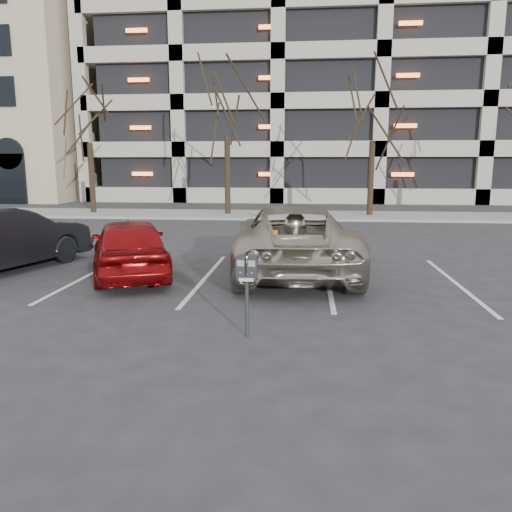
# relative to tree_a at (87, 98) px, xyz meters

# --- Properties ---
(ground) EXTENTS (140.00, 140.00, 0.00)m
(ground) POSITION_rel_tree_a_xyz_m (10.00, -16.00, -5.78)
(ground) COLOR #28282B
(ground) RESTS_ON ground
(sidewalk) EXTENTS (80.00, 4.00, 0.12)m
(sidewalk) POSITION_rel_tree_a_xyz_m (10.00, 0.00, -5.72)
(sidewalk) COLOR gray
(sidewalk) RESTS_ON ground
(stall_lines) EXTENTS (16.90, 5.20, 0.00)m
(stall_lines) POSITION_rel_tree_a_xyz_m (8.60, -13.70, -5.77)
(stall_lines) COLOR silver
(stall_lines) RESTS_ON ground
(parking_garage) EXTENTS (52.00, 20.00, 19.00)m
(parking_garage) POSITION_rel_tree_a_xyz_m (22.00, 17.84, 3.48)
(parking_garage) COLOR black
(parking_garage) RESTS_ON ground
(tree_a) EXTENTS (3.52, 3.52, 8.00)m
(tree_a) POSITION_rel_tree_a_xyz_m (0.00, 0.00, 0.00)
(tree_a) COLOR black
(tree_a) RESTS_ON ground
(tree_b) EXTENTS (3.84, 3.84, 8.73)m
(tree_b) POSITION_rel_tree_a_xyz_m (7.00, 0.00, 0.53)
(tree_b) COLOR black
(tree_b) RESTS_ON ground
(tree_c) EXTENTS (3.56, 3.56, 8.09)m
(tree_c) POSITION_rel_tree_a_xyz_m (14.00, 0.00, 0.07)
(tree_c) COLOR black
(tree_c) RESTS_ON ground
(parking_meter) EXTENTS (0.33, 0.14, 1.25)m
(parking_meter) POSITION_rel_tree_a_xyz_m (10.01, -17.53, -4.82)
(parking_meter) COLOR black
(parking_meter) RESTS_ON ground
(suv_silver) EXTENTS (3.15, 6.07, 1.64)m
(suv_silver) POSITION_rel_tree_a_xyz_m (10.60, -12.84, -4.96)
(suv_silver) COLOR #A79F8E
(suv_silver) RESTS_ON ground
(car_red) EXTENTS (3.09, 4.41, 1.39)m
(car_red) POSITION_rel_tree_a_xyz_m (6.82, -13.69, -5.08)
(car_red) COLOR maroon
(car_red) RESTS_ON ground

